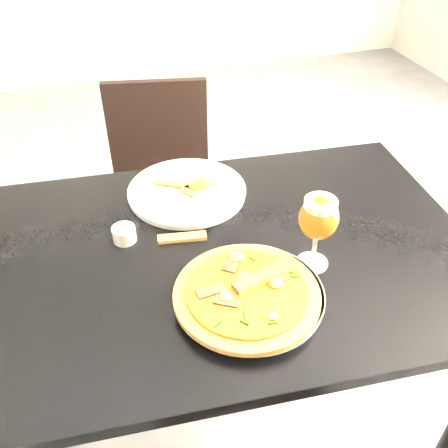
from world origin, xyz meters
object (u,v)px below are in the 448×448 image
object	(u,v)px
chair_far	(162,189)
beer_glass	(319,218)
pizza	(247,293)
dining_table	(225,277)

from	to	relation	value
chair_far	beer_glass	size ratio (longest dim) A/B	4.59
pizza	beer_glass	size ratio (longest dim) A/B	1.68
pizza	beer_glass	bearing A→B (deg)	20.66
dining_table	beer_glass	size ratio (longest dim) A/B	6.83
dining_table	pizza	bearing A→B (deg)	-87.03
dining_table	chair_far	size ratio (longest dim) A/B	1.49
beer_glass	chair_far	bearing A→B (deg)	104.53
chair_far	beer_glass	distance (m)	0.94
chair_far	beer_glass	xyz separation A→B (m)	(0.21, -0.82, 0.42)
pizza	beer_glass	xyz separation A→B (m)	(0.18, 0.07, 0.11)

